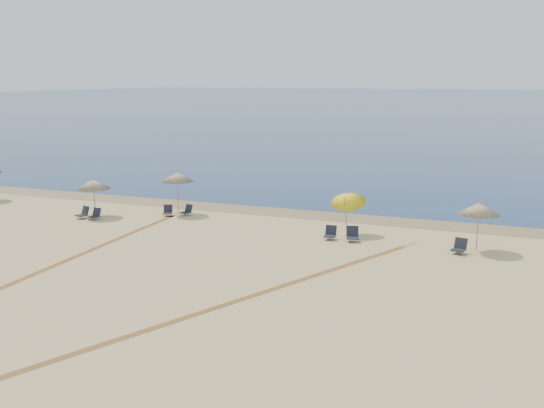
{
  "coord_description": "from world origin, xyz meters",
  "views": [
    {
      "loc": [
        12.39,
        -11.85,
        8.17
      ],
      "look_at": [
        0.0,
        20.0,
        1.3
      ],
      "focal_mm": 41.96,
      "sensor_mm": 36.0,
      "label": 1
    }
  ],
  "objects_px": {
    "umbrella_3": "(348,197)",
    "chair_2": "(83,213)",
    "chair_3": "(95,214)",
    "chair_7": "(353,235)",
    "chair_8": "(460,247)",
    "chair_4": "(168,211)",
    "umbrella_4": "(479,209)",
    "chair_5": "(187,210)",
    "umbrella_1": "(93,184)",
    "umbrella_2": "(177,177)",
    "chair_6": "(330,233)"
  },
  "relations": [
    {
      "from": "chair_6",
      "to": "chair_3",
      "type": "bearing_deg",
      "value": 177.43
    },
    {
      "from": "chair_5",
      "to": "chair_6",
      "type": "xyz_separation_m",
      "value": [
        9.62,
        -2.41,
        0.02
      ]
    },
    {
      "from": "chair_4",
      "to": "chair_7",
      "type": "distance_m",
      "value": 11.95
    },
    {
      "from": "chair_3",
      "to": "chair_4",
      "type": "xyz_separation_m",
      "value": [
        3.41,
        2.45,
        -0.01
      ]
    },
    {
      "from": "umbrella_1",
      "to": "chair_5",
      "type": "height_order",
      "value": "umbrella_1"
    },
    {
      "from": "umbrella_1",
      "to": "chair_3",
      "type": "relative_size",
      "value": 3.19
    },
    {
      "from": "chair_6",
      "to": "chair_5",
      "type": "bearing_deg",
      "value": 161.16
    },
    {
      "from": "umbrella_1",
      "to": "chair_4",
      "type": "xyz_separation_m",
      "value": [
        3.98,
        1.71,
        -1.65
      ]
    },
    {
      "from": "chair_2",
      "to": "chair_5",
      "type": "xyz_separation_m",
      "value": [
        5.28,
        2.95,
        -0.03
      ]
    },
    {
      "from": "umbrella_4",
      "to": "chair_2",
      "type": "height_order",
      "value": "umbrella_4"
    },
    {
      "from": "chair_4",
      "to": "chair_8",
      "type": "xyz_separation_m",
      "value": [
        17.06,
        -2.28,
        0.04
      ]
    },
    {
      "from": "umbrella_1",
      "to": "chair_2",
      "type": "distance_m",
      "value": 1.8
    },
    {
      "from": "chair_7",
      "to": "umbrella_3",
      "type": "bearing_deg",
      "value": 97.42
    },
    {
      "from": "umbrella_1",
      "to": "chair_4",
      "type": "height_order",
      "value": "umbrella_1"
    },
    {
      "from": "chair_7",
      "to": "chair_8",
      "type": "bearing_deg",
      "value": -22.05
    },
    {
      "from": "chair_5",
      "to": "chair_3",
      "type": "bearing_deg",
      "value": -127.58
    },
    {
      "from": "chair_3",
      "to": "chair_8",
      "type": "distance_m",
      "value": 20.46
    },
    {
      "from": "chair_4",
      "to": "chair_7",
      "type": "relative_size",
      "value": 0.88
    },
    {
      "from": "umbrella_1",
      "to": "umbrella_3",
      "type": "relative_size",
      "value": 0.89
    },
    {
      "from": "chair_8",
      "to": "umbrella_3",
      "type": "bearing_deg",
      "value": 177.25
    },
    {
      "from": "chair_8",
      "to": "chair_7",
      "type": "bearing_deg",
      "value": -170.51
    },
    {
      "from": "umbrella_2",
      "to": "chair_3",
      "type": "xyz_separation_m",
      "value": [
        -3.72,
        -3.16,
        -1.96
      ]
    },
    {
      "from": "chair_6",
      "to": "chair_7",
      "type": "relative_size",
      "value": 0.82
    },
    {
      "from": "chair_7",
      "to": "chair_6",
      "type": "bearing_deg",
      "value": 163.63
    },
    {
      "from": "chair_7",
      "to": "chair_3",
      "type": "bearing_deg",
      "value": 164.4
    },
    {
      "from": "umbrella_4",
      "to": "umbrella_2",
      "type": "bearing_deg",
      "value": 172.88
    },
    {
      "from": "chair_6",
      "to": "umbrella_4",
      "type": "bearing_deg",
      "value": -1.25
    },
    {
      "from": "umbrella_1",
      "to": "chair_7",
      "type": "relative_size",
      "value": 2.6
    },
    {
      "from": "chair_7",
      "to": "umbrella_1",
      "type": "bearing_deg",
      "value": 161.63
    },
    {
      "from": "chair_2",
      "to": "chair_4",
      "type": "bearing_deg",
      "value": 49.52
    },
    {
      "from": "chair_2",
      "to": "chair_3",
      "type": "distance_m",
      "value": 0.84
    },
    {
      "from": "umbrella_4",
      "to": "chair_5",
      "type": "bearing_deg",
      "value": 173.29
    },
    {
      "from": "chair_2",
      "to": "chair_3",
      "type": "relative_size",
      "value": 1.17
    },
    {
      "from": "umbrella_4",
      "to": "chair_8",
      "type": "bearing_deg",
      "value": -131.41
    },
    {
      "from": "umbrella_4",
      "to": "chair_7",
      "type": "height_order",
      "value": "umbrella_4"
    },
    {
      "from": "chair_4",
      "to": "chair_6",
      "type": "relative_size",
      "value": 1.08
    },
    {
      "from": "umbrella_2",
      "to": "chair_2",
      "type": "bearing_deg",
      "value": -145.26
    },
    {
      "from": "umbrella_2",
      "to": "chair_5",
      "type": "relative_size",
      "value": 3.4
    },
    {
      "from": "umbrella_3",
      "to": "umbrella_4",
      "type": "bearing_deg",
      "value": -8.14
    },
    {
      "from": "umbrella_4",
      "to": "chair_2",
      "type": "distance_m",
      "value": 22.1
    },
    {
      "from": "chair_3",
      "to": "chair_7",
      "type": "xyz_separation_m",
      "value": [
        15.21,
        0.57,
        0.04
      ]
    },
    {
      "from": "umbrella_4",
      "to": "chair_4",
      "type": "relative_size",
      "value": 3.11
    },
    {
      "from": "chair_8",
      "to": "chair_3",
      "type": "bearing_deg",
      "value": -165.71
    },
    {
      "from": "umbrella_3",
      "to": "chair_8",
      "type": "height_order",
      "value": "umbrella_3"
    },
    {
      "from": "umbrella_3",
      "to": "umbrella_4",
      "type": "height_order",
      "value": "umbrella_3"
    },
    {
      "from": "umbrella_4",
      "to": "chair_3",
      "type": "xyz_separation_m",
      "value": [
        -21.18,
        -0.98,
        -1.76
      ]
    },
    {
      "from": "umbrella_4",
      "to": "chair_2",
      "type": "bearing_deg",
      "value": -177.45
    },
    {
      "from": "umbrella_3",
      "to": "umbrella_4",
      "type": "xyz_separation_m",
      "value": [
        6.61,
        -0.95,
        0.09
      ]
    },
    {
      "from": "chair_2",
      "to": "chair_5",
      "type": "bearing_deg",
      "value": 48.69
    },
    {
      "from": "umbrella_3",
      "to": "chair_2",
      "type": "relative_size",
      "value": 3.06
    }
  ]
}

